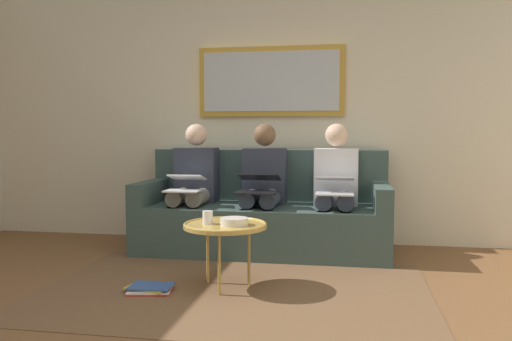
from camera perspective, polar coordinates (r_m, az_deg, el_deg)
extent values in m
cube|color=beige|center=(5.21, 1.75, 6.75)|extent=(6.00, 0.12, 2.60)
cube|color=brown|center=(3.64, -2.41, -12.76)|extent=(2.60, 1.80, 0.01)
cube|color=#384C47|center=(4.74, 0.75, -6.22)|extent=(2.20, 0.90, 0.42)
cube|color=#384C47|center=(5.03, 1.40, -0.45)|extent=(2.20, 0.20, 0.48)
cube|color=#384C47|center=(4.64, 13.41, -2.69)|extent=(0.14, 0.90, 0.20)
cube|color=#384C47|center=(4.97, -11.06, -2.21)|extent=(0.14, 0.90, 0.20)
cube|color=#B7892D|center=(5.14, 1.61, 9.58)|extent=(1.41, 0.04, 0.67)
cube|color=#B2B7BC|center=(5.12, 1.56, 9.60)|extent=(1.31, 0.01, 0.57)
cylinder|color=tan|center=(3.61, -3.35, -5.99)|extent=(0.57, 0.57, 0.03)
torus|color=tan|center=(3.61, -3.35, -5.80)|extent=(0.57, 0.57, 0.02)
cylinder|color=#B28E42|center=(3.49, -3.99, -10.04)|extent=(0.02, 0.02, 0.42)
cylinder|color=#B28E42|center=(3.70, -0.77, -9.21)|extent=(0.02, 0.02, 0.42)
cylinder|color=#B28E42|center=(3.77, -5.24, -8.99)|extent=(0.02, 0.02, 0.42)
cylinder|color=silver|center=(3.61, -5.24, -5.07)|extent=(0.07, 0.07, 0.09)
cylinder|color=beige|center=(3.56, -2.40, -5.53)|extent=(0.19, 0.19, 0.05)
cube|color=silver|center=(4.72, 8.64, -0.68)|extent=(0.38, 0.22, 0.50)
sphere|color=beige|center=(4.70, 8.69, 3.82)|extent=(0.20, 0.20, 0.20)
cylinder|color=#384256|center=(4.53, 9.68, -3.18)|extent=(0.14, 0.42, 0.14)
cylinder|color=#384256|center=(4.53, 7.41, -3.15)|extent=(0.14, 0.42, 0.14)
cylinder|color=#384256|center=(4.37, 9.62, -7.18)|extent=(0.11, 0.11, 0.42)
cylinder|color=#384256|center=(4.37, 7.24, -7.14)|extent=(0.11, 0.11, 0.42)
cube|color=silver|center=(4.31, 8.48, -2.52)|extent=(0.31, 0.22, 0.01)
cube|color=silver|center=(4.43, 8.54, -0.84)|extent=(0.31, 0.22, 0.05)
cube|color=#A5C6EA|center=(4.43, 8.54, -0.79)|extent=(0.28, 0.19, 0.04)
cube|color=#2D3342|center=(4.78, 0.95, -0.57)|extent=(0.38, 0.22, 0.50)
sphere|color=brown|center=(4.76, 0.95, 3.87)|extent=(0.20, 0.20, 0.20)
cylinder|color=#384256|center=(4.58, 1.64, -3.05)|extent=(0.14, 0.42, 0.14)
cylinder|color=#384256|center=(4.61, -0.58, -3.00)|extent=(0.14, 0.42, 0.14)
cylinder|color=#384256|center=(4.42, 1.23, -6.99)|extent=(0.11, 0.11, 0.42)
cylinder|color=#384256|center=(4.45, -1.08, -6.91)|extent=(0.11, 0.11, 0.42)
cube|color=black|center=(4.38, 0.07, -2.37)|extent=(0.35, 0.23, 0.01)
cube|color=black|center=(4.51, 0.40, -0.70)|extent=(0.35, 0.22, 0.08)
cube|color=#A5C6EA|center=(4.51, 0.39, -0.65)|extent=(0.31, 0.19, 0.06)
cube|color=#2D3342|center=(4.92, -6.43, -0.46)|extent=(0.38, 0.22, 0.50)
sphere|color=beige|center=(4.91, -6.46, 3.85)|extent=(0.20, 0.20, 0.20)
cylinder|color=gray|center=(4.71, -6.09, -2.86)|extent=(0.14, 0.42, 0.14)
cylinder|color=gray|center=(4.77, -8.17, -2.80)|extent=(0.14, 0.42, 0.14)
cylinder|color=gray|center=(4.56, -6.80, -6.67)|extent=(0.11, 0.11, 0.42)
cylinder|color=gray|center=(4.61, -8.95, -6.56)|extent=(0.11, 0.11, 0.42)
cube|color=white|center=(4.53, -7.93, -2.19)|extent=(0.30, 0.21, 0.01)
cube|color=white|center=(4.64, -7.45, -0.73)|extent=(0.30, 0.20, 0.06)
cube|color=#A5C6EA|center=(4.64, -7.47, -0.68)|extent=(0.27, 0.18, 0.05)
cube|color=red|center=(3.66, -11.38, -12.65)|extent=(0.31, 0.25, 0.01)
cube|color=white|center=(3.66, -11.39, -12.49)|extent=(0.31, 0.25, 0.01)
cube|color=yellow|center=(3.69, -11.49, -12.21)|extent=(0.31, 0.24, 0.01)
cube|color=#33569E|center=(3.67, -11.24, -12.12)|extent=(0.28, 0.21, 0.01)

